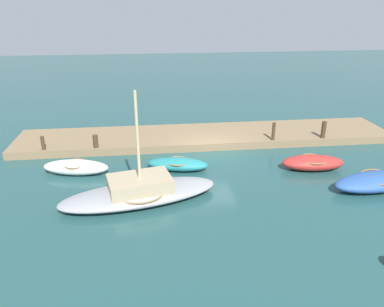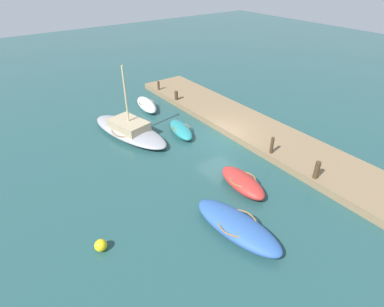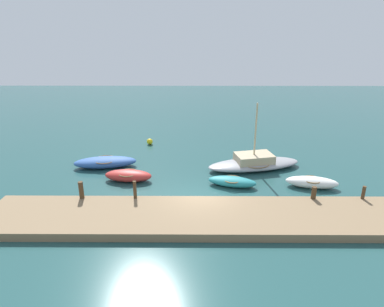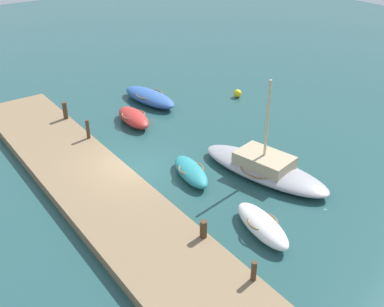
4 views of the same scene
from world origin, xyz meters
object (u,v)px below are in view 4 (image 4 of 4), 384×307
Objects in this scene: mooring_post_west at (65,110)px; mooring_post_mid_east at (203,229)px; sailboat_grey at (264,167)px; rowboat_teal at (191,171)px; mooring_post_mid_west at (88,129)px; marker_buoy at (238,93)px; rowboat_red at (134,117)px; mooring_post_east at (254,271)px; rowboat_blue at (149,97)px; dinghy_white at (262,225)px.

mooring_post_mid_east is at bearing 0.00° from mooring_post_west.
rowboat_teal is (-1.84, -2.87, -0.11)m from sailboat_grey.
mooring_post_mid_west is 2.01× the size of marker_buoy.
rowboat_teal is at bearing -52.79° from marker_buoy.
mooring_post_east is (13.61, -3.22, 0.44)m from rowboat_red.
mooring_post_mid_west is at bearing -68.63° from rowboat_blue.
rowboat_blue is at bearing 166.49° from sailboat_grey.
rowboat_blue is 4.66× the size of mooring_post_west.
rowboat_blue reaches higher than rowboat_red.
mooring_post_west is 1.30× the size of mooring_post_east.
dinghy_white is at bearing -20.84° from rowboat_blue.
mooring_post_mid_east is at bearing -11.28° from rowboat_red.
dinghy_white is at bearing 12.40° from mooring_post_mid_west.
rowboat_red is at bearing 107.16° from mooring_post_mid_west.
mooring_post_mid_east is 1.39× the size of marker_buoy.
mooring_post_east reaches higher than rowboat_teal.
rowboat_red is 3.82m from mooring_post_west.
sailboat_grey is 6.81× the size of mooring_post_mid_west.
dinghy_white is 2.47m from mooring_post_mid_east.
mooring_post_mid_west reaches higher than marker_buoy.
rowboat_teal is 10.22m from marker_buoy.
marker_buoy is at bearing 134.23° from sailboat_grey.
sailboat_grey is 7.41m from mooring_post_east.
mooring_post_west reaches higher than mooring_post_mid_east.
rowboat_blue is at bearing 160.56° from mooring_post_east.
dinghy_white is 3.25× the size of mooring_post_mid_west.
mooring_post_mid_west is at bearing -67.63° from rowboat_red.
mooring_post_mid_west is (0.99, -3.22, 0.58)m from rowboat_red.
mooring_post_east is at bearing -38.39° from dinghy_white.
mooring_post_mid_west is (-10.59, -2.33, 0.60)m from dinghy_white.
rowboat_teal is at bearing -171.15° from dinghy_white.
rowboat_teal is at bearing 15.97° from mooring_post_west.
rowboat_red is 6.69m from rowboat_teal.
rowboat_teal is 4.50× the size of mooring_post_mid_east.
rowboat_blue is (-10.56, 0.20, -0.05)m from sailboat_grey.
mooring_post_east is at bearing -58.65° from sailboat_grey.
mooring_post_mid_west is at bearing -142.96° from rowboat_teal.
mooring_post_east is (15.68, -5.54, 0.43)m from rowboat_blue.
rowboat_teal is 4.92m from mooring_post_mid_east.
rowboat_teal is at bearing -26.97° from rowboat_blue.
marker_buoy is at bearing 134.44° from mooring_post_mid_east.
sailboat_grey is at bearing 70.84° from rowboat_teal.
mooring_post_mid_east is at bearing -45.56° from marker_buoy.
rowboat_blue is 9.25m from rowboat_teal.
mooring_post_west is 1.92× the size of marker_buoy.
mooring_post_east is (2.73, 0.00, 0.02)m from mooring_post_mid_east.
sailboat_grey is 3.41m from rowboat_teal.
mooring_post_mid_west is at bearing -156.98° from sailboat_grey.
dinghy_white is 4.71× the size of mooring_post_mid_east.
rowboat_blue is 5.56m from mooring_post_west.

